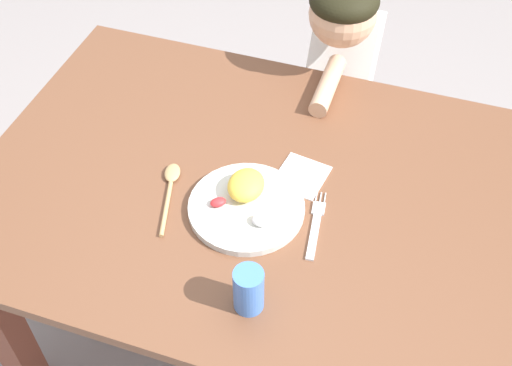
{
  "coord_description": "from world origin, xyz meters",
  "views": [
    {
      "loc": [
        0.36,
        -0.98,
        1.84
      ],
      "look_at": [
        0.03,
        -0.01,
        0.72
      ],
      "focal_mm": 45.8,
      "sensor_mm": 36.0,
      "label": 1
    }
  ],
  "objects_px": {
    "fork": "(315,226)",
    "drinking_cup": "(249,290)",
    "plate": "(246,202)",
    "person": "(339,93)",
    "spoon": "(170,185)"
  },
  "relations": [
    {
      "from": "fork",
      "to": "drinking_cup",
      "type": "bearing_deg",
      "value": 155.04
    },
    {
      "from": "drinking_cup",
      "to": "plate",
      "type": "bearing_deg",
      "value": 110.16
    },
    {
      "from": "plate",
      "to": "person",
      "type": "relative_size",
      "value": 0.27
    },
    {
      "from": "plate",
      "to": "drinking_cup",
      "type": "relative_size",
      "value": 2.48
    },
    {
      "from": "plate",
      "to": "drinking_cup",
      "type": "xyz_separation_m",
      "value": [
        0.09,
        -0.24,
        0.04
      ]
    },
    {
      "from": "person",
      "to": "drinking_cup",
      "type": "bearing_deg",
      "value": 90.93
    },
    {
      "from": "plate",
      "to": "person",
      "type": "distance_m",
      "value": 0.68
    },
    {
      "from": "plate",
      "to": "drinking_cup",
      "type": "bearing_deg",
      "value": -69.84
    },
    {
      "from": "spoon",
      "to": "person",
      "type": "relative_size",
      "value": 0.22
    },
    {
      "from": "fork",
      "to": "spoon",
      "type": "height_order",
      "value": "spoon"
    },
    {
      "from": "fork",
      "to": "person",
      "type": "height_order",
      "value": "person"
    },
    {
      "from": "fork",
      "to": "plate",
      "type": "bearing_deg",
      "value": 80.83
    },
    {
      "from": "plate",
      "to": "person",
      "type": "height_order",
      "value": "person"
    },
    {
      "from": "plate",
      "to": "person",
      "type": "bearing_deg",
      "value": 83.52
    },
    {
      "from": "plate",
      "to": "spoon",
      "type": "relative_size",
      "value": 1.22
    }
  ]
}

